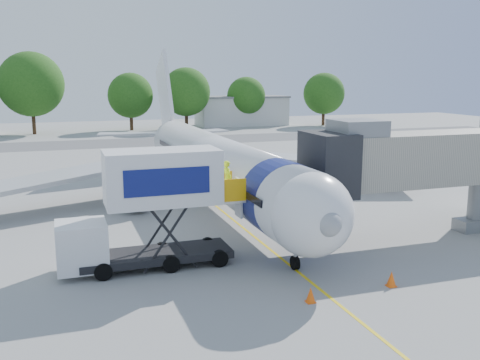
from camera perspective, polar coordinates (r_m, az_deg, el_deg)
name	(u,v)px	position (r m, az deg, el deg)	size (l,w,h in m)	color
ground	(232,219)	(33.63, -0.90, -4.14)	(160.00, 160.00, 0.00)	#9B9B98
guidance_line	(232,219)	(33.63, -0.90, -4.13)	(0.15, 70.00, 0.01)	yellow
taxiway_strip	(136,142)	(74.09, -10.99, 3.98)	(120.00, 10.00, 0.01)	#59595B
aircraft	(213,162)	(36.87, -2.89, 1.88)	(34.17, 37.73, 11.35)	silver
jet_bridge	(413,160)	(30.23, 17.93, 2.02)	(13.90, 3.20, 6.60)	#A9A290
catering_hiloader	(149,210)	(24.91, -9.72, -3.14)	(8.50, 2.44, 5.50)	black
safety_cone_a	(391,279)	(23.92, 15.85, -10.14)	(0.42, 0.42, 0.67)	#FF5A0D
safety_cone_b	(311,295)	(21.71, 7.54, -12.07)	(0.40, 0.40, 0.63)	#FF5A0D
outbuilding_right	(241,111)	(98.44, 0.16, 7.42)	(16.40, 7.40, 5.30)	silver
tree_c	(31,84)	(88.52, -21.39, 9.49)	(9.84, 9.84, 12.55)	#382314
tree_d	(130,95)	(90.65, -11.61, 8.83)	(7.40, 7.40, 9.44)	#382314
tree_e	(186,92)	(90.72, -5.78, 9.33)	(8.08, 8.08, 10.31)	#382314
tree_f	(246,96)	(96.61, 0.67, 8.92)	(6.87, 6.87, 8.76)	#382314
tree_g	(324,94)	(99.03, 8.94, 9.10)	(7.44, 7.44, 9.48)	#382314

